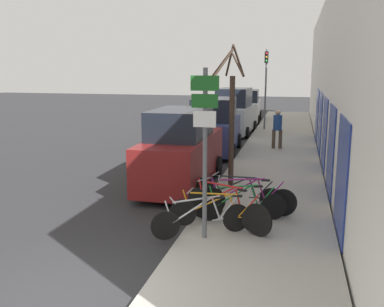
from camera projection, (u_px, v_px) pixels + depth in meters
ground_plane at (211, 159)px, 17.21m from camera, size 80.00×80.00×0.00m
sidewalk_curb at (280, 148)px, 19.26m from camera, size 3.20×32.00×0.15m
building_facade at (325, 77)px, 18.16m from camera, size 0.23×32.00×6.50m
signpost at (205, 143)px, 8.46m from camera, size 0.56×0.11×3.46m
bicycle_0 at (202, 219)px, 8.89m from camera, size 1.88×1.13×0.84m
bicycle_1 at (219, 213)px, 9.24m from camera, size 2.21×0.44×0.83m
bicycle_2 at (227, 208)px, 9.43m from camera, size 2.07×1.23×0.97m
bicycle_3 at (242, 205)px, 9.80m from camera, size 2.02×0.70×0.85m
bicycle_4 at (247, 199)px, 10.13m from camera, size 2.33×0.49×0.92m
bicycle_5 at (240, 194)px, 10.67m from camera, size 2.19×0.54×0.83m
parked_car_0 at (182, 151)px, 13.10m from camera, size 1.95×4.80×2.40m
parked_car_1 at (214, 128)px, 18.37m from camera, size 2.21×4.47×2.36m
parked_car_2 at (234, 114)px, 23.64m from camera, size 2.20×4.50×2.53m
parked_car_3 at (247, 107)px, 29.13m from camera, size 2.10×4.71×2.17m
pedestrian_near at (277, 126)px, 18.53m from camera, size 0.44×0.37×1.68m
street_tree at (231, 118)px, 12.46m from camera, size 1.05×1.63×4.12m
traffic_light at (266, 78)px, 24.15m from camera, size 0.20×0.30×4.50m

